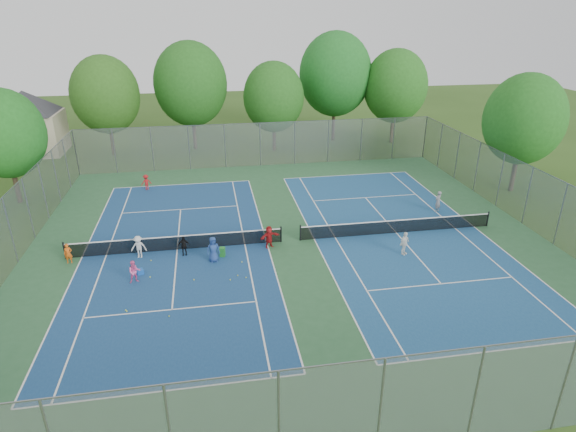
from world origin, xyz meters
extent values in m
plane|color=#2D4E18|center=(0.00, 0.00, 0.00)|extent=(120.00, 120.00, 0.00)
cube|color=#2A5933|center=(0.00, 0.00, 0.01)|extent=(32.00, 32.00, 0.01)
cube|color=navy|center=(-7.00, 0.00, 0.02)|extent=(10.97, 23.77, 0.01)
cube|color=navy|center=(7.00, 0.00, 0.02)|extent=(10.97, 23.77, 0.01)
cube|color=black|center=(-7.00, 0.00, 0.46)|extent=(12.87, 0.10, 0.91)
cube|color=black|center=(7.00, 0.00, 0.46)|extent=(12.87, 0.10, 0.91)
cube|color=gray|center=(0.00, 16.00, 2.00)|extent=(32.00, 0.10, 4.00)
cube|color=gray|center=(0.00, -16.00, 2.00)|extent=(32.00, 0.10, 4.00)
cube|color=gray|center=(-16.00, 0.00, 2.00)|extent=(0.10, 32.00, 4.00)
cube|color=gray|center=(16.00, 0.00, 2.00)|extent=(0.10, 32.00, 4.00)
cube|color=#B7A88C|center=(-22.00, 24.00, 2.00)|extent=(6.00, 5.00, 4.00)
pyramid|color=#2D2D33|center=(-22.00, 24.00, 6.20)|extent=(11.03, 11.03, 2.20)
cylinder|color=#443326|center=(-14.00, 22.00, 1.75)|extent=(0.36, 0.36, 3.50)
ellipsoid|color=#295518|center=(-14.00, 22.00, 5.90)|extent=(6.40, 6.40, 7.36)
cylinder|color=#443326|center=(-6.00, 23.00, 1.93)|extent=(0.36, 0.36, 3.85)
ellipsoid|color=#1F5618|center=(-6.00, 23.00, 6.55)|extent=(7.20, 7.20, 8.28)
cylinder|color=#443326|center=(2.00, 21.00, 1.57)|extent=(0.36, 0.36, 3.15)
ellipsoid|color=#215819|center=(2.00, 21.00, 5.40)|extent=(6.00, 6.00, 6.90)
cylinder|color=#443326|center=(9.00, 24.00, 2.10)|extent=(0.36, 0.36, 4.20)
ellipsoid|color=#1B601F|center=(9.00, 24.00, 7.05)|extent=(7.60, 7.60, 8.74)
cylinder|color=#443326|center=(15.00, 22.00, 1.75)|extent=(0.36, 0.36, 3.50)
ellipsoid|color=#235E1B|center=(15.00, 22.00, 5.97)|extent=(6.60, 6.60, 7.59)
cylinder|color=#443326|center=(-19.00, 10.00, 1.57)|extent=(0.36, 0.36, 3.15)
ellipsoid|color=#1C5E1B|center=(-19.00, 10.00, 5.25)|extent=(5.60, 5.60, 6.44)
cylinder|color=#443326|center=(19.00, 6.00, 1.75)|extent=(0.36, 0.36, 3.50)
ellipsoid|color=#1F5D1B|center=(19.00, 6.00, 5.75)|extent=(6.00, 6.00, 6.90)
cube|color=#1650AA|center=(-8.89, -2.60, 0.15)|extent=(0.45, 0.45, 0.30)
cube|color=#268B2D|center=(-4.32, -1.30, 0.29)|extent=(0.37, 0.37, 0.59)
imported|color=#DF5C14|center=(-13.02, -0.60, 0.60)|extent=(0.47, 0.33, 1.21)
imported|color=pink|center=(-9.04, -3.44, 0.64)|extent=(0.72, 0.62, 1.28)
imported|color=silver|center=(-9.12, -0.60, 0.69)|extent=(0.95, 0.61, 1.38)
imported|color=black|center=(-6.54, -0.75, 0.61)|extent=(0.73, 0.32, 1.23)
imported|color=navy|center=(-4.84, -1.81, 0.77)|extent=(0.84, 0.63, 1.54)
imported|color=#A51719|center=(-1.44, -0.60, 0.71)|extent=(1.37, 0.88, 1.41)
imported|color=#A11719|center=(-9.80, 11.15, 0.63)|extent=(0.92, 0.69, 1.26)
imported|color=gray|center=(11.20, 2.92, 0.78)|extent=(0.68, 0.62, 1.56)
imported|color=white|center=(6.32, -2.86, 0.73)|extent=(0.90, 0.77, 1.45)
sphere|color=#CAE134|center=(-9.21, -6.12, 0.03)|extent=(0.07, 0.07, 0.07)
sphere|color=yellow|center=(-5.97, -3.80, 0.03)|extent=(0.07, 0.07, 0.07)
sphere|color=#B9CB2F|center=(-9.47, -2.31, 0.03)|extent=(0.07, 0.07, 0.07)
sphere|color=#A9C92E|center=(-7.11, -6.97, 0.03)|extent=(0.07, 0.07, 0.07)
sphere|color=gold|center=(-8.44, -1.21, 0.03)|extent=(0.07, 0.07, 0.07)
sphere|color=#C3D832|center=(-3.26, -2.27, 0.03)|extent=(0.07, 0.07, 0.07)
sphere|color=gold|center=(-3.18, -4.04, 0.03)|extent=(0.07, 0.07, 0.07)
sphere|color=#CFDF34|center=(-4.04, -4.14, 0.03)|extent=(0.07, 0.07, 0.07)
sphere|color=#D9EB36|center=(-8.32, -3.12, 0.03)|extent=(0.07, 0.07, 0.07)
sphere|color=gold|center=(-3.61, -3.74, 0.03)|extent=(0.07, 0.07, 0.07)
sphere|color=#E0EE37|center=(-9.14, -6.22, 0.03)|extent=(0.07, 0.07, 0.07)
camera|label=1|loc=(-4.76, -26.69, 13.51)|focal=30.00mm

